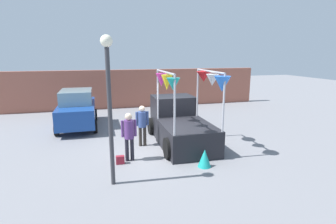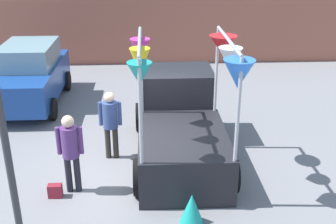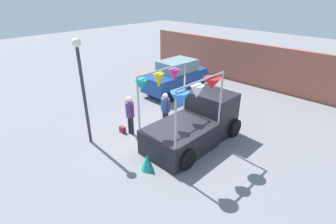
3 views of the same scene
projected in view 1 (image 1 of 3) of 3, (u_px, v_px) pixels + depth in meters
The scene contains 9 objects.
ground_plane at pixel (163, 148), 10.37m from camera, with size 60.00×60.00×0.00m, color slate.
vendor_truck at pixel (180, 121), 11.03m from camera, with size 2.44×4.17×3.05m.
parked_car at pixel (77, 109), 13.18m from camera, with size 1.88×4.00×1.88m.
person_customer at pixel (129, 132), 8.96m from camera, with size 0.53×0.34×1.70m.
person_vendor at pixel (142, 122), 10.45m from camera, with size 0.53×0.34×1.65m.
handbag at pixel (120, 160), 8.87m from camera, with size 0.28×0.16×0.28m, color maroon.
street_lamp at pixel (109, 91), 6.95m from camera, with size 0.32×0.32×4.14m.
brick_boundary_wall at pixel (133, 89), 18.08m from camera, with size 18.00×0.36×2.60m, color #9E5947.
folded_kite_bundle_teal at pixel (205, 158), 8.61m from camera, with size 0.44×0.44×0.60m, color teal.
Camera 1 is at (-2.37, -9.52, 3.66)m, focal length 28.00 mm.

